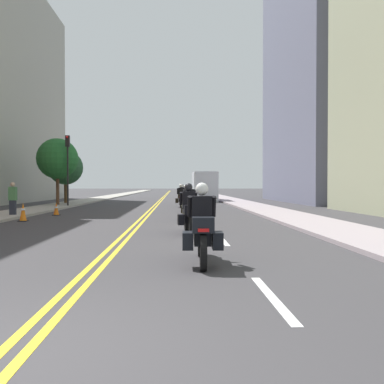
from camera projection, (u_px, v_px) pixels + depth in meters
The scene contains 21 objects.
ground_plane at pixel (163, 198), 51.54m from camera, with size 264.00×264.00×0.00m, color #373538.
sidewalk_left at pixel (107, 197), 51.26m from camera, with size 2.63×144.00×0.12m, color #9B978D.
sidewalk_right at pixel (219, 197), 51.82m from camera, with size 2.63×144.00×0.12m, color gray.
centreline_yellow_inner at pixel (162, 197), 51.54m from camera, with size 0.12×132.00×0.01m, color yellow.
centreline_yellow_outer at pixel (164, 197), 51.55m from camera, with size 0.12×132.00×0.01m, color yellow.
lane_dashes_white at pixel (192, 205), 32.67m from camera, with size 0.14×56.40×0.01m.
building_right_1 at pixel (316, 50), 38.44m from camera, with size 6.20×18.01×28.43m.
motorcycle_0 at pixel (202, 231), 8.11m from camera, with size 0.77×2.24×1.61m.
motorcycle_1 at pixel (189, 213), 13.22m from camera, with size 0.78×2.19×1.63m.
motorcycle_2 at pixel (189, 205), 18.26m from camera, with size 0.77×2.20×1.64m.
motorcycle_3 at pixel (190, 201), 23.78m from camera, with size 0.77×2.19×1.60m.
motorcycle_4 at pixel (181, 198), 28.86m from camera, with size 0.77×2.23×1.65m.
motorcycle_5 at pixel (185, 196), 33.36m from camera, with size 0.78×2.13×1.58m.
motorcycle_6 at pixel (182, 195), 38.88m from camera, with size 0.77×2.16×1.64m.
traffic_cone_0 at pixel (23, 212), 17.73m from camera, with size 0.36×0.36×0.81m.
traffic_cone_1 at pixel (56, 209), 21.22m from camera, with size 0.35×0.35×0.66m.
traffic_light_near at pixel (68, 158), 29.00m from camera, with size 0.28×0.38×5.07m.
pedestrian_0 at pixel (13, 199), 20.00m from camera, with size 0.37×0.23×1.70m.
street_tree_0 at pixel (57, 159), 30.28m from camera, with size 3.00×3.00×5.02m.
street_tree_1 at pixel (65, 168), 33.41m from camera, with size 2.81×2.81×4.40m.
parked_truck at pixel (204, 188), 40.18m from camera, with size 2.20×6.50×2.80m.
Camera 1 is at (1.51, -3.63, 1.56)m, focal length 38.45 mm.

